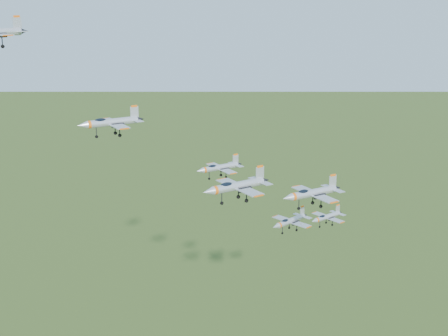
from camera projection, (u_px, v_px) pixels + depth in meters
jet_left_high at (111, 122)px, 106.23m from camera, size 12.05×9.94×3.22m
jet_right_high at (236, 186)px, 95.11m from camera, size 12.20×10.01×3.27m
jet_left_low at (219, 167)px, 122.73m from camera, size 10.57×8.68×2.84m
jet_right_low at (312, 193)px, 109.86m from camera, size 12.89×10.61×3.45m
jet_trail at (290, 221)px, 133.07m from camera, size 11.30×9.52×3.04m
jet_extra at (327, 217)px, 148.78m from camera, size 10.80×8.98×2.88m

